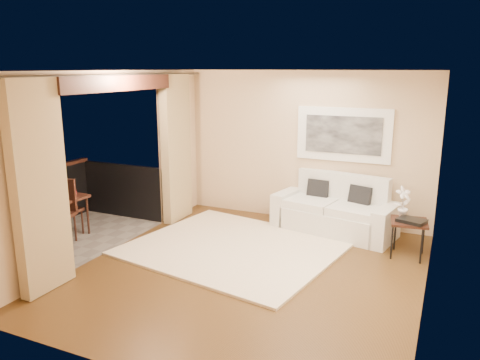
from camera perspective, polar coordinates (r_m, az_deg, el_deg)
The scene contains 18 objects.
floor at distance 6.60m, azimuth 1.19°, elevation -10.97°, with size 5.00×5.00×0.00m, color #573A19.
room_shell at distance 7.12m, azimuth -14.98°, elevation 11.33°, with size 5.00×6.40×5.00m.
balcony at distance 8.32m, azimuth -20.32°, elevation -5.27°, with size 1.81×2.60×1.17m.
curtains at distance 7.24m, azimuth -14.29°, elevation 1.95°, with size 0.16×4.80×2.64m.
artwork at distance 8.24m, azimuth 12.49°, elevation 5.42°, with size 1.62×0.07×0.92m.
rug at distance 7.33m, azimuth -0.75°, elevation -8.24°, with size 3.00×2.62×0.04m, color #FAE8C9.
sofa at distance 8.16m, azimuth 11.58°, elevation -3.83°, with size 2.14×1.23×0.97m.
side_table at distance 7.33m, azimuth 19.92°, elevation -5.13°, with size 0.57×0.57×0.55m.
tray at distance 7.24m, azimuth 20.20°, elevation -4.67°, with size 0.38×0.28×0.05m, color black.
orchid at distance 7.37m, azimuth 19.26°, elevation -2.56°, with size 0.25×0.17×0.47m, color white.
bistro_table at distance 8.20m, azimuth -20.54°, elevation -2.44°, with size 0.62×0.62×0.69m.
balcony_chair_far at distance 8.22m, azimuth -20.95°, elevation -2.90°, with size 0.45×0.45×0.94m.
balcony_chair_near at distance 7.95m, azimuth -21.03°, elevation -3.01°, with size 0.54×0.54×1.03m.
ice_bucket at distance 8.32m, azimuth -21.07°, elevation -0.94°, with size 0.18×0.18×0.20m, color silver.
candle at distance 8.25m, azimuth -19.51°, elevation -1.40°, with size 0.06×0.06×0.07m, color red.
vase at distance 8.05m, azimuth -21.33°, elevation -1.51°, with size 0.04×0.04×0.18m, color white.
glass_a at distance 8.00m, azimuth -20.66°, elevation -1.76°, with size 0.06×0.06×0.12m, color silver.
glass_b at distance 8.06m, azimuth -19.84°, elevation -1.59°, with size 0.06×0.06×0.12m, color silver.
Camera 1 is at (2.36, -5.53, 2.74)m, focal length 35.00 mm.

